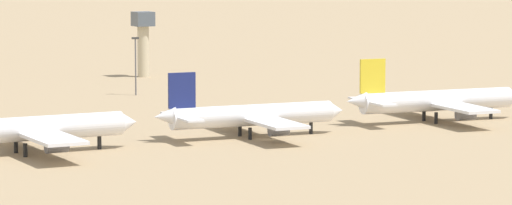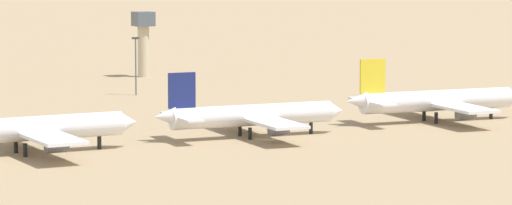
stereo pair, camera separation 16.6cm
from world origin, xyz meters
name	(u,v)px [view 2 (the right image)]	position (x,y,z in m)	size (l,w,h in m)	color
ground	(265,139)	(0.00, 0.00, 0.00)	(4000.00, 4000.00, 0.00)	#9E8460
parked_jet_white_1	(27,129)	(-45.89, 2.79, 4.50)	(41.46, 34.65, 13.74)	white
parked_jet_navy_2	(250,115)	(-1.15, 3.67, 4.26)	(39.40, 33.20, 13.01)	white
parked_jet_yellow_3	(435,101)	(43.56, 6.49, 4.46)	(41.25, 34.86, 13.62)	white
control_tower	(143,38)	(28.38, 125.22, 10.93)	(5.20, 5.20, 18.11)	#C6B793
light_pole_west	(136,61)	(8.28, 82.72, 8.31)	(1.80, 0.50, 14.25)	#59595E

